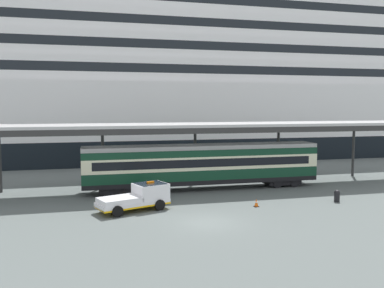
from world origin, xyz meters
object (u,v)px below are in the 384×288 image
Objects in this scene: service_truck at (139,197)px; traffic_cone_mid at (160,196)px; train_carriage at (203,164)px; traffic_cone_near at (256,203)px; cruise_ship at (48,69)px; quay_bollard at (337,195)px.

traffic_cone_mid is (1.95, 2.37, -0.61)m from service_truck.
train_carriage is 7.90m from traffic_cone_near.
traffic_cone_mid is (-6.78, 3.58, 0.08)m from traffic_cone_near.
cruise_ship is 247.47× the size of traffic_cone_near.
service_truck is 7.27× the size of traffic_cone_mid.
train_carriage reaches higher than quay_bollard.
service_truck is 5.81× the size of quay_bollard.
train_carriage is (16.06, -31.01, -10.95)m from cruise_ship.
train_carriage is 28.07× the size of traffic_cone_mid.
cruise_ship reaches higher than traffic_cone_mid.
service_truck is 15.66m from quay_bollard.
service_truck is at bearing -129.51° from traffic_cone_mid.
service_truck is at bearing -75.65° from cruise_ship.
train_carriage is 3.86× the size of service_truck.
cruise_ship is at bearing 123.16° from quay_bollard.
quay_bollard is at bearing -14.97° from traffic_cone_mid.
traffic_cone_mid is 14.13m from quay_bollard.
quay_bollard is (15.60, -1.28, -0.47)m from service_truck.
quay_bollard is at bearing -0.58° from traffic_cone_near.
quay_bollard is at bearing -39.29° from train_carriage.
train_carriage is at bearing 39.13° from traffic_cone_mid.
cruise_ship is 47.62m from quay_bollard.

